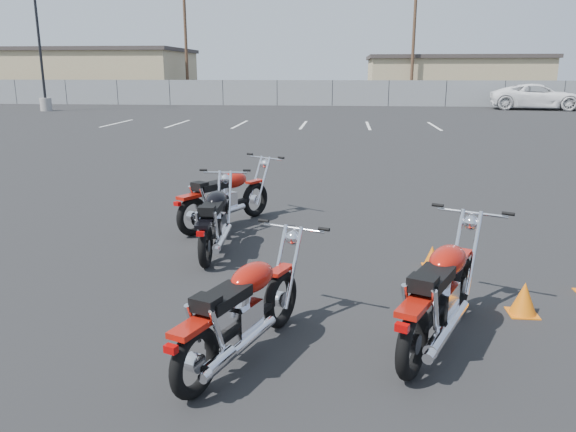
# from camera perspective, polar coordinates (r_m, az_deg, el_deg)

# --- Properties ---
(ground) EXTENTS (120.00, 120.00, 0.00)m
(ground) POSITION_cam_1_polar(r_m,az_deg,el_deg) (6.84, -2.18, -6.50)
(ground) COLOR black
(ground) RESTS_ON ground
(motorcycle_front_red) EXTENTS (1.49, 2.00, 1.05)m
(motorcycle_front_red) POSITION_cam_1_polar(r_m,az_deg,el_deg) (9.11, -6.38, 1.91)
(motorcycle_front_red) COLOR black
(motorcycle_front_red) RESTS_ON ground
(motorcycle_second_black) EXTENTS (0.79, 2.04, 1.00)m
(motorcycle_second_black) POSITION_cam_1_polar(r_m,az_deg,el_deg) (7.84, -7.39, -0.36)
(motorcycle_second_black) COLOR black
(motorcycle_second_black) RESTS_ON ground
(motorcycle_third_red) EXTENTS (1.33, 2.12, 1.07)m
(motorcycle_third_red) POSITION_cam_1_polar(r_m,az_deg,el_deg) (5.36, 15.28, -7.55)
(motorcycle_third_red) COLOR black
(motorcycle_third_red) RESTS_ON ground
(motorcycle_rear_red) EXTENTS (1.15, 1.99, 0.99)m
(motorcycle_rear_red) POSITION_cam_1_polar(r_m,az_deg,el_deg) (4.93, -4.60, -9.49)
(motorcycle_rear_red) COLOR black
(motorcycle_rear_red) RESTS_ON ground
(training_cone_near) EXTENTS (0.23, 0.23, 0.28)m
(training_cone_near) POSITION_cam_1_polar(r_m,az_deg,el_deg) (7.48, 14.41, -3.98)
(training_cone_near) COLOR orange
(training_cone_near) RESTS_ON ground
(training_cone_extra) EXTENTS (0.29, 0.29, 0.35)m
(training_cone_extra) POSITION_cam_1_polar(r_m,az_deg,el_deg) (6.35, 22.85, -7.71)
(training_cone_extra) COLOR orange
(training_cone_extra) RESTS_ON ground
(light_pole_west) EXTENTS (0.80, 0.70, 10.36)m
(light_pole_west) POSITION_cam_1_polar(r_m,az_deg,el_deg) (38.91, -23.72, 13.73)
(light_pole_west) COLOR gray
(light_pole_west) RESTS_ON ground
(chainlink_fence) EXTENTS (80.06, 0.06, 1.80)m
(chainlink_fence) POSITION_cam_1_polar(r_m,az_deg,el_deg) (41.36, 4.53, 12.35)
(chainlink_fence) COLOR slate
(chainlink_fence) RESTS_ON ground
(tan_building_west) EXTENTS (18.40, 10.40, 4.30)m
(tan_building_west) POSITION_cam_1_polar(r_m,az_deg,el_deg) (53.47, -20.26, 13.36)
(tan_building_west) COLOR tan
(tan_building_west) RESTS_ON ground
(tan_building_east) EXTENTS (14.40, 9.40, 3.70)m
(tan_building_east) POSITION_cam_1_polar(r_m,az_deg,el_deg) (51.14, 16.37, 13.31)
(tan_building_east) COLOR tan
(tan_building_east) RESTS_ON ground
(utility_pole_b) EXTENTS (1.80, 0.24, 9.00)m
(utility_pole_b) POSITION_cam_1_polar(r_m,az_deg,el_deg) (48.13, -10.34, 16.98)
(utility_pole_b) COLOR #402B1D
(utility_pole_b) RESTS_ON ground
(utility_pole_c) EXTENTS (1.80, 0.24, 9.00)m
(utility_pole_c) POSITION_cam_1_polar(r_m,az_deg,el_deg) (45.66, 12.64, 17.01)
(utility_pole_c) COLOR #402B1D
(utility_pole_c) RESTS_ON ground
(parking_line_stripes) EXTENTS (15.12, 4.00, 0.01)m
(parking_line_stripes) POSITION_cam_1_polar(r_m,az_deg,el_deg) (26.65, -1.69, 9.26)
(parking_line_stripes) COLOR silver
(parking_line_stripes) RESTS_ON ground
(white_van) EXTENTS (3.86, 7.15, 2.57)m
(white_van) POSITION_cam_1_polar(r_m,az_deg,el_deg) (40.54, 24.11, 11.67)
(white_van) COLOR white
(white_van) RESTS_ON ground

